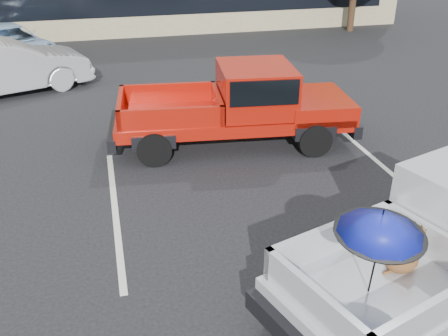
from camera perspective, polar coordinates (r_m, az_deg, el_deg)
The scene contains 6 objects.
ground at distance 8.77m, azimuth 8.54°, elevation -8.98°, with size 90.00×90.00×0.00m, color black.
stripe_left at distance 9.90m, azimuth -12.34°, elevation -4.71°, with size 0.12×5.00×0.01m, color silver.
stripe_right at distance 11.55m, azimuth 18.74°, elevation -0.74°, with size 0.12×5.00×0.01m, color silver.
red_pickup at distance 12.13m, azimuth 2.81°, elevation 7.53°, with size 6.07×2.67×1.94m.
silver_sedan at distance 17.30m, azimuth -23.79°, elevation 10.56°, with size 1.80×5.16×1.70m, color silver.
blue_suv at distance 20.88m, azimuth -23.38°, elevation 12.75°, with size 2.33×5.06×1.41m, color #91B4D8.
Camera 1 is at (-2.95, -6.48, 5.12)m, focal length 40.00 mm.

